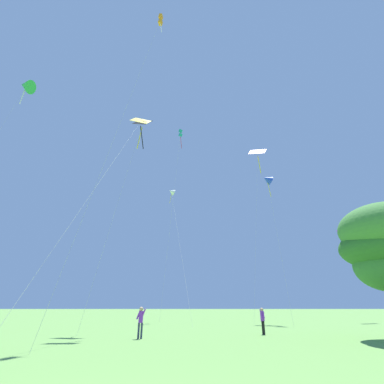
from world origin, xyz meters
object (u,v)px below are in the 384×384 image
object	(u,v)px
kite_pink_low	(258,157)
kite_black_large	(141,130)
kite_orange_box	(160,22)
kite_teal_box	(180,135)
kite_yellow_diamond	(139,128)
kite_green_small	(26,86)
kite_white_distant	(172,192)
person_in_blue_jacket	(141,319)
kite_blue_delta	(267,179)
person_far_back	(263,318)
kite_purple_streamer	(348,241)

from	to	relation	value
kite_pink_low	kite_black_large	bearing A→B (deg)	-140.13
kite_black_large	kite_orange_box	size ratio (longest dim) A/B	0.67
kite_teal_box	kite_yellow_diamond	bearing A→B (deg)	-98.56
kite_teal_box	kite_green_small	world-z (taller)	kite_green_small
kite_pink_low	kite_orange_box	distance (m)	21.61
kite_white_distant	person_in_blue_jacket	bearing A→B (deg)	-90.68
kite_orange_box	person_in_blue_jacket	size ratio (longest dim) A/B	17.75
kite_blue_delta	person_far_back	world-z (taller)	kite_blue_delta
kite_blue_delta	person_far_back	xyz separation A→B (m)	(-5.06, -12.58, -15.74)
kite_black_large	kite_orange_box	bearing A→B (deg)	-63.03
kite_blue_delta	kite_orange_box	distance (m)	21.59
kite_purple_streamer	person_far_back	bearing A→B (deg)	-135.21
kite_pink_low	kite_yellow_diamond	distance (m)	21.86
kite_blue_delta	kite_purple_streamer	xyz separation A→B (m)	(10.05, 2.41, -7.38)
kite_teal_box	kite_orange_box	world-z (taller)	kite_orange_box
person_far_back	kite_white_distant	bearing A→B (deg)	113.40
kite_green_small	kite_blue_delta	bearing A→B (deg)	7.60
person_in_blue_jacket	person_far_back	xyz separation A→B (m)	(7.61, 2.56, -0.04)
kite_teal_box	kite_yellow_diamond	distance (m)	22.19
kite_purple_streamer	kite_pink_low	bearing A→B (deg)	174.60
kite_pink_low	kite_black_large	xyz separation A→B (m)	(-14.77, -12.33, -3.76)
kite_black_large	kite_yellow_diamond	bearing A→B (deg)	-80.94
kite_green_small	kite_black_large	size ratio (longest dim) A/B	1.46
kite_yellow_diamond	kite_blue_delta	xyz separation A→B (m)	(14.27, 12.21, 0.65)
kite_yellow_diamond	kite_orange_box	world-z (taller)	kite_orange_box
kite_teal_box	kite_green_small	size ratio (longest dim) A/B	0.99
kite_pink_low	person_in_blue_jacket	size ratio (longest dim) A/B	14.06
kite_teal_box	kite_orange_box	distance (m)	19.20
kite_green_small	kite_yellow_diamond	distance (m)	21.87
kite_black_large	kite_orange_box	distance (m)	11.31
kite_teal_box	kite_black_large	world-z (taller)	kite_teal_box
kite_orange_box	person_in_blue_jacket	distance (m)	27.69
kite_teal_box	kite_white_distant	bearing A→B (deg)	-115.19
kite_green_small	kite_orange_box	xyz separation A→B (m)	(17.86, -8.42, 0.75)
kite_yellow_diamond	kite_purple_streamer	size ratio (longest dim) A/B	1.63
kite_pink_low	kite_blue_delta	bearing A→B (deg)	-89.76
kite_green_small	person_far_back	distance (m)	38.17
kite_blue_delta	kite_orange_box	bearing A→B (deg)	-135.99
kite_white_distant	kite_yellow_diamond	bearing A→B (deg)	-96.27
kite_teal_box	person_far_back	distance (m)	33.36
kite_yellow_diamond	person_far_back	bearing A→B (deg)	-2.35
person_far_back	kite_blue_delta	bearing A→B (deg)	68.10
person_far_back	kite_purple_streamer	bearing A→B (deg)	44.79
person_in_blue_jacket	kite_pink_low	bearing A→B (deg)	55.64
kite_black_large	kite_purple_streamer	xyz separation A→B (m)	(24.83, 11.38, -8.66)
kite_teal_box	kite_purple_streamer	world-z (taller)	kite_teal_box
kite_pink_low	person_in_blue_jacket	xyz separation A→B (m)	(-12.65, -18.50, -20.74)
kite_orange_box	kite_teal_box	bearing A→B (deg)	85.41
kite_purple_streamer	kite_yellow_diamond	bearing A→B (deg)	-148.99
kite_orange_box	kite_black_large	bearing A→B (deg)	116.97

